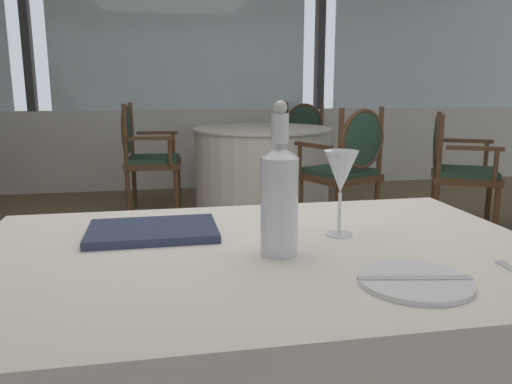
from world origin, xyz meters
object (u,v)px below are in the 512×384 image
object	(u,v)px
menu_book	(153,231)
dining_chair_2_0	(300,139)
water_bottle	(279,195)
dining_chair_1_0	(455,163)
side_plate	(415,281)
dining_chair_2_2	(348,162)
dining_chair_2_1	(143,150)
wine_glass	(341,174)

from	to	relation	value
menu_book	dining_chair_2_0	xyz separation A→B (m)	(1.50, 4.02, -0.21)
water_bottle	dining_chair_1_0	xyz separation A→B (m)	(1.88, 2.34, -0.33)
dining_chair_2_0	menu_book	bearing A→B (deg)	14.13
side_plate	menu_book	size ratio (longest dim) A/B	0.67
water_bottle	dining_chair_2_2	xyz separation A→B (m)	(1.09, 2.42, -0.31)
dining_chair_1_0	dining_chair_2_1	world-z (taller)	dining_chair_2_1
menu_book	dining_chair_2_0	distance (m)	4.29
side_plate	water_bottle	bearing A→B (deg)	134.09
side_plate	dining_chair_2_2	xyz separation A→B (m)	(0.88, 2.63, -0.19)
menu_book	dining_chair_1_0	xyz separation A→B (m)	(2.15, 2.14, -0.21)
side_plate	wine_glass	bearing A→B (deg)	95.34
dining_chair_2_0	dining_chair_2_2	xyz separation A→B (m)	(-0.14, -1.79, 0.02)
wine_glass	dining_chair_2_1	bearing A→B (deg)	99.71
water_bottle	dining_chair_1_0	size ratio (longest dim) A/B	0.36
dining_chair_2_0	dining_chair_2_1	bearing A→B (deg)	-30.05
dining_chair_2_1	water_bottle	bearing A→B (deg)	-78.85
water_bottle	menu_book	distance (m)	0.35
menu_book	dining_chair_2_1	bearing A→B (deg)	91.99
wine_glass	menu_book	world-z (taller)	wine_glass
water_bottle	dining_chair_2_0	distance (m)	4.40
menu_book	dining_chair_2_2	xyz separation A→B (m)	(1.35, 2.22, -0.19)
wine_glass	dining_chair_2_1	xyz separation A→B (m)	(-0.57, 3.33, -0.33)
dining_chair_2_0	wine_glass	bearing A→B (deg)	20.13
side_plate	dining_chair_1_0	world-z (taller)	dining_chair_1_0
wine_glass	dining_chair_1_0	bearing A→B (deg)	52.50
side_plate	menu_book	bearing A→B (deg)	139.37
wine_glass	dining_chair_1_0	xyz separation A→B (m)	(1.71, 2.23, -0.35)
wine_glass	side_plate	bearing A→B (deg)	-84.66
water_bottle	dining_chair_2_0	world-z (taller)	water_bottle
dining_chair_1_0	menu_book	bearing A→B (deg)	-107.27
menu_book	dining_chair_1_0	distance (m)	3.04
wine_glass	dining_chair_2_0	distance (m)	4.25
dining_chair_1_0	dining_chair_2_0	distance (m)	1.98
side_plate	water_bottle	size ratio (longest dim) A/B	0.64
dining_chair_1_0	dining_chair_2_1	xyz separation A→B (m)	(-2.28, 1.10, 0.02)
side_plate	dining_chair_2_1	bearing A→B (deg)	99.33
wine_glass	dining_chair_2_0	world-z (taller)	wine_glass
wine_glass	menu_book	xyz separation A→B (m)	(-0.44, 0.09, -0.14)
dining_chair_2_2	dining_chair_1_0	bearing A→B (deg)	-121.11
dining_chair_2_1	dining_chair_2_2	size ratio (longest dim) A/B	1.00
water_bottle	dining_chair_2_1	bearing A→B (deg)	96.58
wine_glass	dining_chair_2_2	xyz separation A→B (m)	(0.91, 2.31, -0.33)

